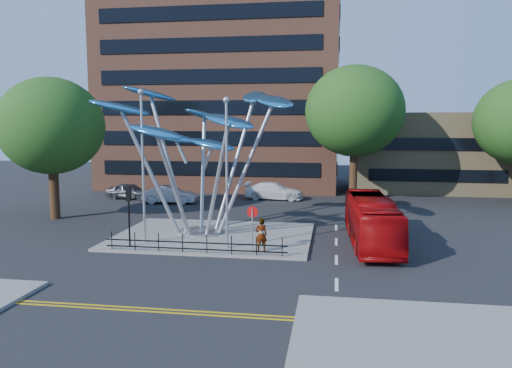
% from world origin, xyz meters
% --- Properties ---
extents(ground, '(120.00, 120.00, 0.00)m').
position_xyz_m(ground, '(0.00, 0.00, 0.00)').
color(ground, black).
rests_on(ground, ground).
extents(traffic_island, '(12.00, 9.00, 0.15)m').
position_xyz_m(traffic_island, '(-1.00, 6.00, 0.07)').
color(traffic_island, slate).
rests_on(traffic_island, ground).
extents(pavement_right, '(12.00, 6.00, 0.15)m').
position_xyz_m(pavement_right, '(11.00, -7.00, 0.07)').
color(pavement_right, slate).
rests_on(pavement_right, ground).
extents(double_yellow_near, '(40.00, 0.12, 0.01)m').
position_xyz_m(double_yellow_near, '(0.00, -6.00, 0.01)').
color(double_yellow_near, gold).
rests_on(double_yellow_near, ground).
extents(double_yellow_far, '(40.00, 0.12, 0.01)m').
position_xyz_m(double_yellow_far, '(0.00, -6.30, 0.01)').
color(double_yellow_far, gold).
rests_on(double_yellow_far, ground).
extents(brick_tower, '(25.00, 15.00, 30.00)m').
position_xyz_m(brick_tower, '(-6.00, 32.00, 15.00)').
color(brick_tower, brown).
rests_on(brick_tower, ground).
extents(low_building_near, '(15.00, 8.00, 8.00)m').
position_xyz_m(low_building_near, '(16.00, 30.00, 4.00)').
color(low_building_near, tan).
rests_on(low_building_near, ground).
extents(tree_right, '(8.80, 8.80, 12.11)m').
position_xyz_m(tree_right, '(8.00, 22.00, 8.04)').
color(tree_right, black).
rests_on(tree_right, ground).
extents(tree_left, '(7.60, 7.60, 10.32)m').
position_xyz_m(tree_left, '(-14.00, 10.00, 6.79)').
color(tree_left, black).
rests_on(tree_left, ground).
extents(leaf_sculpture, '(12.72, 9.54, 9.51)m').
position_xyz_m(leaf_sculpture, '(-2.07, 6.68, 6.87)').
color(leaf_sculpture, '#9EA0A5').
rests_on(leaf_sculpture, traffic_island).
extents(street_lamp_left, '(0.36, 0.36, 8.80)m').
position_xyz_m(street_lamp_left, '(-4.50, 3.50, 5.36)').
color(street_lamp_left, '#9EA0A5').
rests_on(street_lamp_left, traffic_island).
extents(street_lamp_right, '(0.36, 0.36, 8.30)m').
position_xyz_m(street_lamp_right, '(0.50, 3.00, 5.09)').
color(street_lamp_right, '#9EA0A5').
rests_on(street_lamp_right, traffic_island).
extents(traffic_light_island, '(0.28, 0.18, 3.42)m').
position_xyz_m(traffic_light_island, '(-5.00, 2.50, 2.61)').
color(traffic_light_island, black).
rests_on(traffic_light_island, traffic_island).
extents(no_entry_sign_island, '(0.60, 0.10, 2.45)m').
position_xyz_m(no_entry_sign_island, '(2.00, 2.52, 1.82)').
color(no_entry_sign_island, '#9EA0A5').
rests_on(no_entry_sign_island, traffic_island).
extents(pedestrian_railing_front, '(10.00, 0.06, 1.00)m').
position_xyz_m(pedestrian_railing_front, '(-1.00, 1.70, 0.55)').
color(pedestrian_railing_front, black).
rests_on(pedestrian_railing_front, traffic_island).
extents(red_bus, '(2.84, 10.10, 2.78)m').
position_xyz_m(red_bus, '(8.50, 5.72, 1.39)').
color(red_bus, '#990708').
rests_on(red_bus, ground).
extents(pedestrian, '(0.77, 0.63, 1.83)m').
position_xyz_m(pedestrian, '(2.48, 2.50, 1.06)').
color(pedestrian, gray).
rests_on(pedestrian, traffic_island).
extents(parked_car_left, '(4.45, 2.19, 1.46)m').
position_xyz_m(parked_car_left, '(-12.44, 19.92, 0.73)').
color(parked_car_left, '#43444B').
rests_on(parked_car_left, ground).
extents(parked_car_mid, '(4.77, 2.09, 1.53)m').
position_xyz_m(parked_car_mid, '(-7.94, 18.00, 0.76)').
color(parked_car_mid, '#B9BCC1').
rests_on(parked_car_mid, ground).
extents(parked_car_right, '(5.49, 2.45, 1.56)m').
position_xyz_m(parked_car_right, '(0.88, 21.68, 0.78)').
color(parked_car_right, white).
rests_on(parked_car_right, ground).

